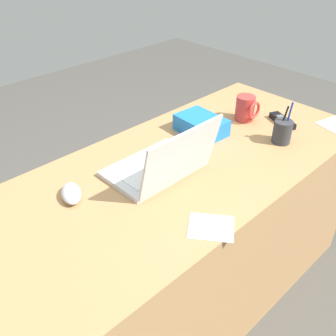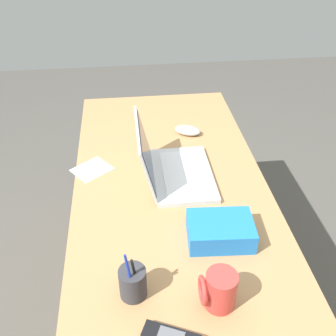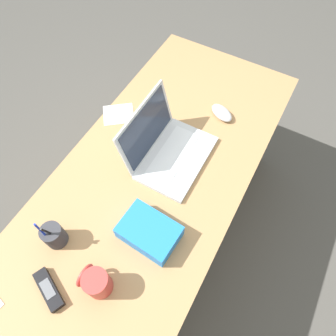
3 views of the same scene
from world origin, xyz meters
name	(u,v)px [view 2 (image 2 of 3)]	position (x,y,z in m)	size (l,w,h in m)	color
ground_plane	(172,313)	(0.00, 0.00, 0.00)	(6.00, 6.00, 0.00)	#4C4944
desk	(172,261)	(0.00, 0.00, 0.36)	(1.58, 0.70, 0.71)	#A87C4F
laptop	(171,167)	(0.10, -0.01, 0.76)	(0.34, 0.27, 0.22)	silver
computer_mouse	(188,130)	(0.40, -0.11, 0.73)	(0.06, 0.11, 0.04)	silver
coffee_mug_white	(219,290)	(-0.46, -0.06, 0.77)	(0.08, 0.09, 0.11)	#C63833
pen_holder	(133,282)	(-0.40, 0.16, 0.76)	(0.07, 0.07, 0.17)	#333338
snack_bag	(220,231)	(-0.23, -0.12, 0.75)	(0.14, 0.20, 0.07)	blue
paper_note_left	(92,169)	(0.18, 0.29, 0.71)	(0.11, 0.13, 0.00)	white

